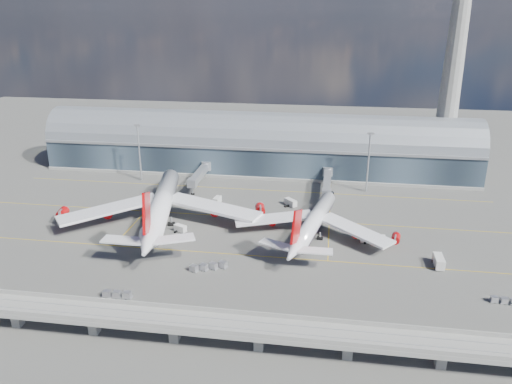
# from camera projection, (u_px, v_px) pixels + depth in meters

# --- Properties ---
(ground) EXTENTS (500.00, 500.00, 0.00)m
(ground) POSITION_uv_depth(u_px,v_px,m) (224.00, 240.00, 168.36)
(ground) COLOR #474744
(ground) RESTS_ON ground
(taxi_lines) EXTENTS (200.00, 80.12, 0.01)m
(taxi_lines) POSITION_uv_depth(u_px,v_px,m) (236.00, 214.00, 188.84)
(taxi_lines) COLOR gold
(taxi_lines) RESTS_ON ground
(terminal) EXTENTS (200.00, 30.00, 28.00)m
(terminal) POSITION_uv_depth(u_px,v_px,m) (258.00, 147.00, 236.66)
(terminal) COLOR #1D2630
(terminal) RESTS_ON ground
(control_tower) EXTENTS (19.00, 19.00, 103.00)m
(control_tower) POSITION_uv_depth(u_px,v_px,m) (454.00, 61.00, 215.28)
(control_tower) COLOR gray
(control_tower) RESTS_ON ground
(guideway) EXTENTS (220.00, 8.50, 7.20)m
(guideway) POSITION_uv_depth(u_px,v_px,m) (174.00, 322.00, 115.56)
(guideway) COLOR gray
(guideway) RESTS_ON ground
(floodlight_mast_left) EXTENTS (3.00, 0.70, 25.70)m
(floodlight_mast_left) POSITION_uv_depth(u_px,v_px,m) (139.00, 151.00, 221.61)
(floodlight_mast_left) COLOR gray
(floodlight_mast_left) RESTS_ON ground
(floodlight_mast_right) EXTENTS (3.00, 0.70, 25.70)m
(floodlight_mast_right) POSITION_uv_depth(u_px,v_px,m) (368.00, 161.00, 207.52)
(floodlight_mast_right) COLOR gray
(floodlight_mast_right) RESTS_ON ground
(airliner_left) EXTENTS (74.48, 78.43, 24.04)m
(airliner_left) POSITION_uv_depth(u_px,v_px,m) (161.00, 206.00, 178.23)
(airliner_left) COLOR white
(airliner_left) RESTS_ON ground
(airliner_right) EXTENTS (57.01, 59.66, 19.04)m
(airliner_right) POSITION_uv_depth(u_px,v_px,m) (314.00, 223.00, 169.30)
(airliner_right) COLOR white
(airliner_right) RESTS_ON ground
(jet_bridge_left) EXTENTS (4.40, 28.00, 7.25)m
(jet_bridge_left) POSITION_uv_depth(u_px,v_px,m) (200.00, 173.00, 218.86)
(jet_bridge_left) COLOR gray
(jet_bridge_left) RESTS_ON ground
(jet_bridge_right) EXTENTS (4.40, 32.00, 7.25)m
(jet_bridge_right) POSITION_uv_depth(u_px,v_px,m) (327.00, 181.00, 209.26)
(jet_bridge_right) COLOR gray
(jet_bridge_right) RESTS_ON ground
(service_truck_1) EXTENTS (4.82, 3.71, 2.54)m
(service_truck_1) POSITION_uv_depth(u_px,v_px,m) (180.00, 228.00, 173.68)
(service_truck_1) COLOR beige
(service_truck_1) RESTS_ON ground
(service_truck_2) EXTENTS (7.95, 2.50, 2.88)m
(service_truck_2) POSITION_uv_depth(u_px,v_px,m) (373.00, 239.00, 165.32)
(service_truck_2) COLOR beige
(service_truck_2) RESTS_ON ground
(service_truck_3) EXTENTS (2.85, 6.81, 3.29)m
(service_truck_3) POSITION_uv_depth(u_px,v_px,m) (439.00, 262.00, 150.32)
(service_truck_3) COLOR beige
(service_truck_3) RESTS_ON ground
(service_truck_4) EXTENTS (2.89, 5.00, 2.75)m
(service_truck_4) POSITION_uv_depth(u_px,v_px,m) (217.00, 200.00, 198.54)
(service_truck_4) COLOR beige
(service_truck_4) RESTS_ON ground
(service_truck_5) EXTENTS (5.43, 5.67, 2.74)m
(service_truck_5) POSITION_uv_depth(u_px,v_px,m) (291.00, 203.00, 196.34)
(service_truck_5) COLOR beige
(service_truck_5) RESTS_ON ground
(cargo_train_0) EXTENTS (8.21, 2.10, 1.82)m
(cargo_train_0) POSITION_uv_depth(u_px,v_px,m) (117.00, 294.00, 134.51)
(cargo_train_0) COLOR gray
(cargo_train_0) RESTS_ON ground
(cargo_train_1) EXTENTS (11.21, 6.17, 1.91)m
(cargo_train_1) POSITION_uv_depth(u_px,v_px,m) (208.00, 267.00, 148.81)
(cargo_train_1) COLOR gray
(cargo_train_1) RESTS_ON ground
(cargo_train_2) EXTENTS (7.23, 2.29, 1.59)m
(cargo_train_2) POSITION_uv_depth(u_px,v_px,m) (504.00, 301.00, 131.86)
(cargo_train_2) COLOR gray
(cargo_train_2) RESTS_ON ground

